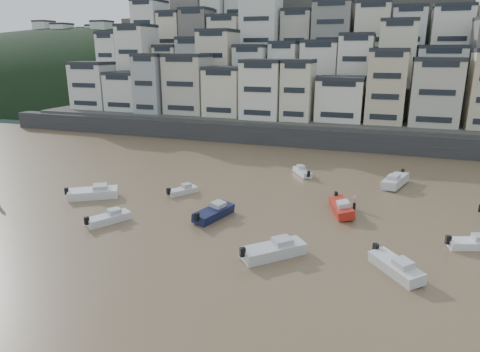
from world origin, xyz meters
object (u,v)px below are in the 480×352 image
at_px(boat_h, 302,171).
at_px(boat_j, 109,216).
at_px(boat_d, 472,242).
at_px(boat_e, 341,206).
at_px(boat_c, 214,211).
at_px(boat_k, 93,191).
at_px(boat_f, 183,189).
at_px(boat_i, 395,179).
at_px(person_pink, 355,202).
at_px(boat_b, 396,265).
at_px(boat_a, 273,248).

height_order(boat_h, boat_j, boat_j).
height_order(boat_d, boat_j, boat_j).
bearing_deg(boat_j, boat_e, -35.41).
bearing_deg(boat_j, boat_c, -34.94).
relative_size(boat_c, boat_k, 0.93).
bearing_deg(boat_e, boat_h, -171.59).
relative_size(boat_f, boat_i, 0.62).
height_order(boat_f, boat_k, boat_k).
height_order(boat_f, person_pink, person_pink).
distance_m(boat_h, boat_k, 28.64).
bearing_deg(boat_i, boat_b, 16.99).
distance_m(boat_c, person_pink, 15.94).
relative_size(boat_i, boat_k, 1.06).
height_order(boat_b, boat_k, boat_k).
height_order(boat_c, boat_h, boat_c).
bearing_deg(boat_c, boat_f, 63.29).
relative_size(boat_d, boat_f, 1.11).
distance_m(boat_j, boat_k, 8.67).
height_order(boat_c, boat_d, boat_c).
distance_m(boat_e, boat_f, 19.49).
height_order(boat_b, boat_e, boat_e).
relative_size(boat_c, boat_i, 0.88).
bearing_deg(boat_f, boat_i, -30.59).
relative_size(boat_h, boat_i, 0.69).
xyz_separation_m(boat_f, person_pink, (20.77, 1.46, 0.30)).
xyz_separation_m(boat_f, boat_k, (-9.51, -5.09, 0.29)).
bearing_deg(boat_b, boat_a, -126.30).
bearing_deg(boat_e, boat_c, -84.02).
xyz_separation_m(boat_a, boat_i, (10.01, 25.05, 0.05)).
xyz_separation_m(boat_d, boat_i, (-6.57, 17.50, 0.28)).
xyz_separation_m(boat_e, boat_h, (-6.98, 13.46, -0.18)).
distance_m(boat_f, boat_j, 11.37).
bearing_deg(boat_h, boat_b, 172.98).
bearing_deg(boat_a, boat_h, 51.21).
xyz_separation_m(boat_a, boat_c, (-8.35, 6.61, -0.06)).
height_order(boat_b, boat_j, boat_b).
distance_m(boat_d, person_pink, 12.81).
relative_size(boat_b, boat_j, 1.14).
height_order(boat_d, boat_f, boat_d).
bearing_deg(boat_k, boat_b, -44.47).
bearing_deg(boat_b, boat_i, 141.18).
bearing_deg(boat_c, boat_j, 131.41).
relative_size(boat_c, person_pink, 3.37).
xyz_separation_m(boat_b, boat_k, (-34.66, 7.22, 0.09)).
height_order(boat_c, person_pink, person_pink).
bearing_deg(boat_a, boat_b, -41.97).
relative_size(boat_e, boat_j, 1.22).
xyz_separation_m(boat_e, boat_f, (-19.48, 0.23, -0.24)).
bearing_deg(boat_f, boat_e, -57.30).
xyz_separation_m(boat_a, boat_h, (-2.62, 26.00, -0.23)).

